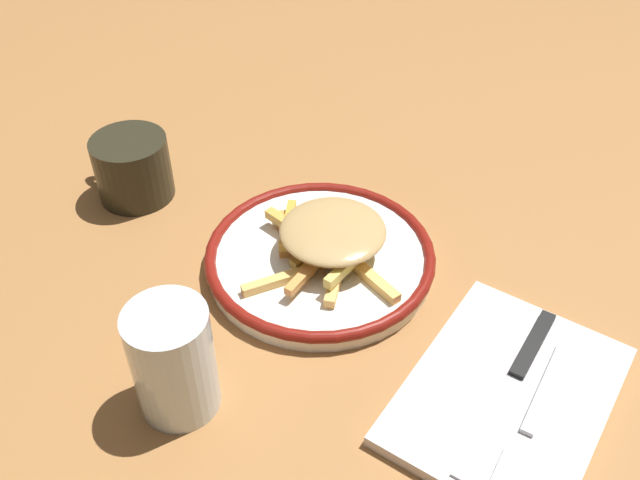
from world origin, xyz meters
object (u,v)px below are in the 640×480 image
Objects in this scene: fries_heap at (329,238)px; fork at (534,416)px; napkin at (507,395)px; plate at (320,257)px; water_glass at (173,361)px; knife at (517,375)px; coffee_mug at (132,168)px.

fries_heap reaches higher than fork.
fries_heap is at bearing -9.95° from napkin.
water_glass is at bearing 92.66° from plate.
knife is (-0.23, 0.02, -0.02)m from fries_heap.
knife is 1.88× the size of water_glass.
coffee_mug reaches higher than plate.
plate is 1.41× the size of fork.
napkin is 0.50m from coffee_mug.
fork is (-0.27, 0.05, 0.00)m from plate.
fries_heap is (-0.01, -0.01, 0.03)m from plate.
knife is (0.03, -0.03, 0.00)m from fork.
water_glass is (0.26, 0.17, 0.04)m from fork.
plate is 1.10× the size of napkin.
coffee_mug is (0.27, -0.18, -0.02)m from water_glass.
water_glass is 0.32m from coffee_mug.
napkin is at bearing 170.05° from fries_heap.
water_glass is at bearing 41.14° from knife.
fries_heap reaches higher than knife.
water_glass is at bearing 90.80° from fries_heap.
plate is 0.28m from fork.
plate is 0.24m from napkin.
knife is 1.81× the size of coffee_mug.
water_glass reaches higher than knife.
water_glass reaches higher than plate.
water_glass is 0.96× the size of coffee_mug.
fork is at bearing 170.28° from plate.
plate is at bearing 44.59° from fries_heap.
napkin is (-0.24, 0.03, -0.01)m from plate.
fork is at bearing -146.94° from water_glass.
fries_heap is 1.05× the size of fork.
fries_heap is 0.27m from coffee_mug.
napkin is at bearing -179.77° from coffee_mug.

